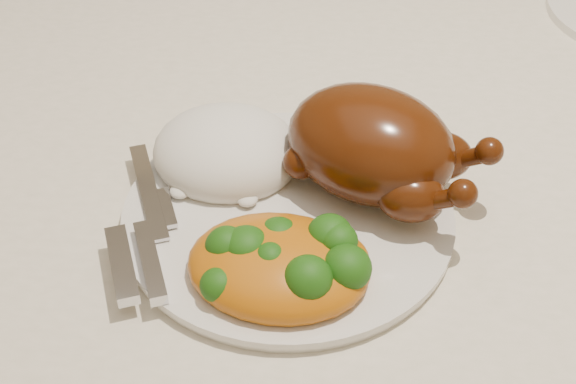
{
  "coord_description": "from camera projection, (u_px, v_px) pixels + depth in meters",
  "views": [
    {
      "loc": [
        -0.01,
        -0.65,
        1.19
      ],
      "look_at": [
        -0.05,
        -0.21,
        0.8
      ],
      "focal_mm": 50.0,
      "sensor_mm": 36.0,
      "label": 1
    }
  ],
  "objects": [
    {
      "name": "cutlery",
      "position": [
        143.0,
        238.0,
        0.58
      ],
      "size": [
        0.07,
        0.17,
        0.01
      ],
      "rotation": [
        0.0,
        0.0,
        0.39
      ],
      "color": "silver",
      "rests_on": "dinner_plate"
    },
    {
      "name": "dinner_plate",
      "position": [
        288.0,
        217.0,
        0.61
      ],
      "size": [
        0.29,
        0.29,
        0.01
      ],
      "primitive_type": "cylinder",
      "rotation": [
        0.0,
        0.0,
        0.19
      ],
      "color": "silver",
      "rests_on": "tablecloth"
    },
    {
      "name": "dining_table",
      "position": [
        356.0,
        159.0,
        0.83
      ],
      "size": [
        1.6,
        0.9,
        0.76
      ],
      "color": "brown",
      "rests_on": "floor"
    },
    {
      "name": "roast_chicken",
      "position": [
        375.0,
        146.0,
        0.6
      ],
      "size": [
        0.18,
        0.15,
        0.08
      ],
      "rotation": [
        0.0,
        0.0,
        -0.43
      ],
      "color": "#4A1907",
      "rests_on": "dinner_plate"
    },
    {
      "name": "mac_and_cheese",
      "position": [
        286.0,
        262.0,
        0.55
      ],
      "size": [
        0.13,
        0.11,
        0.05
      ],
      "rotation": [
        0.0,
        0.0,
        -0.07
      ],
      "color": "#B5560B",
      "rests_on": "dinner_plate"
    },
    {
      "name": "rice_mound",
      "position": [
        227.0,
        152.0,
        0.64
      ],
      "size": [
        0.13,
        0.12,
        0.06
      ],
      "rotation": [
        0.0,
        0.0,
        -0.08
      ],
      "color": "white",
      "rests_on": "dinner_plate"
    },
    {
      "name": "tablecloth",
      "position": [
        360.0,
        101.0,
        0.78
      ],
      "size": [
        1.73,
        1.03,
        0.18
      ],
      "color": "silver",
      "rests_on": "dining_table"
    }
  ]
}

